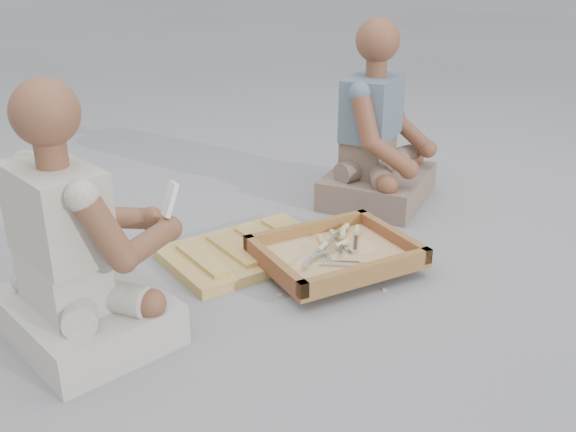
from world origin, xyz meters
TOP-DOWN VIEW (x-y plane):
  - ground at (0.00, 0.00)m, footprint 60.00×60.00m
  - carved_panel at (0.04, 0.50)m, footprint 0.66×0.45m
  - tool_tray at (0.24, 0.20)m, footprint 0.63×0.53m
  - chisel_0 at (0.33, 0.30)m, footprint 0.10×0.21m
  - chisel_1 at (0.24, 0.05)m, footprint 0.17×0.16m
  - chisel_2 at (0.25, 0.30)m, footprint 0.12×0.20m
  - chisel_3 at (0.19, 0.24)m, footprint 0.20×0.12m
  - chisel_4 at (0.37, 0.32)m, footprint 0.21×0.10m
  - chisel_5 at (0.40, 0.26)m, footprint 0.17×0.17m
  - chisel_6 at (0.27, 0.22)m, footprint 0.22×0.04m
  - chisel_7 at (0.33, 0.27)m, footprint 0.17×0.17m
  - wood_chip_0 at (-0.05, 0.17)m, footprint 0.02×0.02m
  - wood_chip_1 at (0.39, 0.37)m, footprint 0.02×0.02m
  - wood_chip_2 at (0.07, 0.12)m, footprint 0.02×0.02m
  - wood_chip_3 at (0.55, 0.06)m, footprint 0.02×0.02m
  - wood_chip_4 at (0.36, 0.42)m, footprint 0.02×0.02m
  - wood_chip_5 at (0.27, -0.03)m, footprint 0.02×0.02m
  - wood_chip_6 at (-0.08, 0.40)m, footprint 0.02×0.02m
  - wood_chip_7 at (0.02, 0.54)m, footprint 0.02×0.02m
  - wood_chip_8 at (0.38, 0.06)m, footprint 0.02×0.02m
  - wood_chip_9 at (0.28, 0.51)m, footprint 0.02×0.02m
  - craftsman at (-0.69, 0.34)m, footprint 0.57×0.57m
  - companion at (0.88, 0.64)m, footprint 0.69×0.64m
  - mobile_phone at (-0.38, 0.32)m, footprint 0.06×0.05m

SIDE VIEW (x-z plane):
  - ground at x=0.00m, z-range 0.00..0.00m
  - wood_chip_0 at x=-0.05m, z-range 0.00..0.00m
  - wood_chip_1 at x=0.39m, z-range 0.00..0.00m
  - wood_chip_2 at x=0.07m, z-range 0.00..0.00m
  - wood_chip_3 at x=0.55m, z-range 0.00..0.00m
  - wood_chip_4 at x=0.36m, z-range 0.00..0.00m
  - wood_chip_5 at x=0.27m, z-range 0.00..0.00m
  - wood_chip_6 at x=-0.08m, z-range 0.00..0.00m
  - wood_chip_7 at x=0.02m, z-range 0.00..0.00m
  - wood_chip_8 at x=0.38m, z-range 0.00..0.00m
  - wood_chip_9 at x=0.28m, z-range 0.00..0.00m
  - carved_panel at x=0.04m, z-range 0.00..0.04m
  - tool_tray at x=0.24m, z-range 0.03..0.10m
  - chisel_0 at x=0.33m, z-range 0.06..0.08m
  - chisel_2 at x=0.25m, z-range 0.06..0.09m
  - chisel_1 at x=0.24m, z-range 0.07..0.10m
  - chisel_6 at x=0.27m, z-range 0.08..0.10m
  - chisel_3 at x=0.19m, z-range 0.08..0.10m
  - chisel_4 at x=0.37m, z-range 0.08..0.10m
  - chisel_5 at x=0.40m, z-range 0.08..0.10m
  - chisel_7 at x=0.33m, z-range 0.08..0.10m
  - craftsman at x=-0.69m, z-range -0.13..0.69m
  - companion at x=0.88m, z-range -0.14..0.72m
  - mobile_phone at x=-0.38m, z-range 0.35..0.46m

